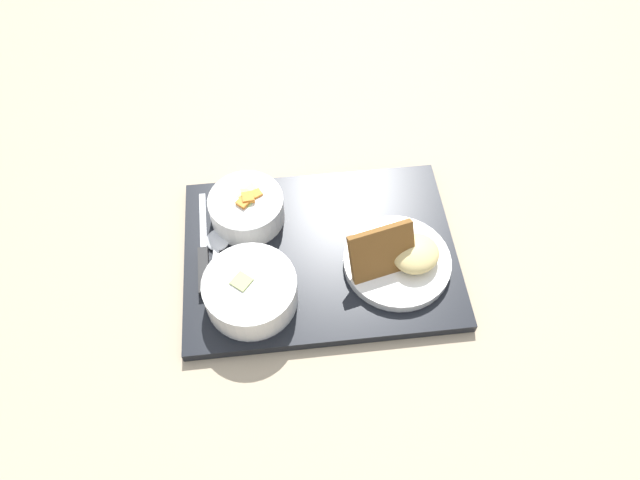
% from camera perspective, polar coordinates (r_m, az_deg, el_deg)
% --- Properties ---
extents(ground_plane, '(4.00, 4.00, 0.00)m').
position_cam_1_polar(ground_plane, '(0.94, 0.00, -1.64)').
color(ground_plane, tan).
extents(serving_tray, '(0.48, 0.38, 0.02)m').
position_cam_1_polar(serving_tray, '(0.94, 0.00, -1.34)').
color(serving_tray, black).
rests_on(serving_tray, ground_plane).
extents(bowl_salad, '(0.12, 0.12, 0.06)m').
position_cam_1_polar(bowl_salad, '(0.95, -7.35, 3.28)').
color(bowl_salad, white).
rests_on(bowl_salad, serving_tray).
extents(bowl_soup, '(0.14, 0.14, 0.06)m').
position_cam_1_polar(bowl_soup, '(0.86, -6.98, -4.97)').
color(bowl_soup, white).
rests_on(bowl_soup, serving_tray).
extents(plate_main, '(0.17, 0.17, 0.10)m').
position_cam_1_polar(plate_main, '(0.91, 7.89, -1.93)').
color(plate_main, white).
rests_on(plate_main, serving_tray).
extents(knife, '(0.05, 0.20, 0.02)m').
position_cam_1_polar(knife, '(0.93, -11.55, -2.29)').
color(knife, silver).
rests_on(knife, serving_tray).
extents(spoon, '(0.04, 0.14, 0.01)m').
position_cam_1_polar(spoon, '(0.94, -10.30, -1.16)').
color(spoon, silver).
rests_on(spoon, serving_tray).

